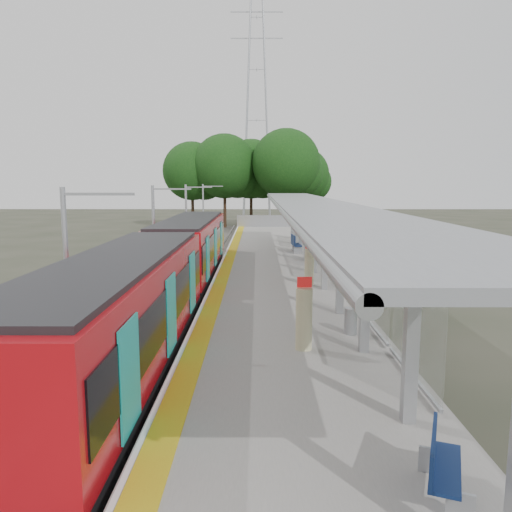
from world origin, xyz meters
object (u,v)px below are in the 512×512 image
(bench_near, at_px, (440,463))
(bench_far, at_px, (295,243))
(bench_mid, at_px, (313,251))
(train, at_px, (168,269))
(litter_bin, at_px, (351,321))
(info_pillar_far, at_px, (309,266))
(info_pillar_near, at_px, (304,318))

(bench_near, height_order, bench_far, bench_far)
(bench_mid, bearing_deg, train, -125.03)
(bench_near, xyz_separation_m, bench_mid, (0.61, 22.16, 0.09))
(train, relative_size, bench_far, 16.07)
(bench_far, height_order, litter_bin, bench_far)
(info_pillar_far, xyz_separation_m, litter_bin, (0.49, -7.39, -0.43))
(bench_near, bearing_deg, info_pillar_far, 112.60)
(bench_mid, bearing_deg, litter_bin, -89.53)
(bench_mid, bearing_deg, bench_far, 104.73)
(train, xyz_separation_m, bench_far, (6.09, 12.59, -0.45))
(bench_mid, xyz_separation_m, info_pillar_far, (-0.93, -6.91, 0.22))
(train, height_order, litter_bin, train)
(bench_mid, xyz_separation_m, bench_far, (-0.79, 3.56, 0.01))
(litter_bin, bearing_deg, train, 140.66)
(bench_near, relative_size, info_pillar_near, 0.73)
(info_pillar_near, bearing_deg, litter_bin, 40.13)
(info_pillar_near, xyz_separation_m, info_pillar_far, (1.05, 8.79, -0.05))
(bench_near, height_order, bench_mid, bench_mid)
(bench_mid, relative_size, bench_far, 0.98)
(train, distance_m, bench_far, 13.99)
(bench_near, height_order, info_pillar_near, info_pillar_near)
(train, height_order, info_pillar_far, train)
(bench_near, height_order, litter_bin, bench_near)
(litter_bin, bearing_deg, info_pillar_near, -137.68)
(bench_far, relative_size, info_pillar_near, 0.85)
(bench_near, bearing_deg, info_pillar_near, 123.37)
(info_pillar_near, distance_m, litter_bin, 2.13)
(train, bearing_deg, info_pillar_near, -53.72)
(train, bearing_deg, info_pillar_far, 19.60)
(info_pillar_near, bearing_deg, bench_far, 84.26)
(bench_near, distance_m, bench_far, 25.72)
(info_pillar_far, bearing_deg, bench_mid, 68.90)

